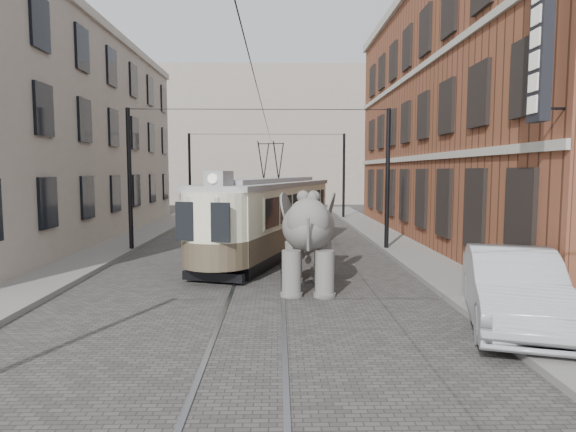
{
  "coord_description": "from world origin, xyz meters",
  "views": [
    {
      "loc": [
        0.61,
        -14.76,
        3.42
      ],
      "look_at": [
        0.88,
        -0.4,
        2.1
      ],
      "focal_mm": 30.83,
      "sensor_mm": 36.0,
      "label": 1
    }
  ],
  "objects": [
    {
      "name": "ground",
      "position": [
        0.0,
        0.0,
        0.0
      ],
      "size": [
        120.0,
        120.0,
        0.0
      ],
      "primitive_type": "plane",
      "color": "#494543"
    },
    {
      "name": "tram_rails",
      "position": [
        0.0,
        0.0,
        0.01
      ],
      "size": [
        1.54,
        80.0,
        0.02
      ],
      "primitive_type": null,
      "color": "slate",
      "rests_on": "ground"
    },
    {
      "name": "sidewalk_right",
      "position": [
        6.0,
        0.0,
        0.07
      ],
      "size": [
        2.0,
        60.0,
        0.15
      ],
      "primitive_type": "cube",
      "color": "slate",
      "rests_on": "ground"
    },
    {
      "name": "sidewalk_left",
      "position": [
        -6.5,
        0.0,
        0.07
      ],
      "size": [
        2.0,
        60.0,
        0.15
      ],
      "primitive_type": "cube",
      "color": "slate",
      "rests_on": "ground"
    },
    {
      "name": "brick_building",
      "position": [
        11.0,
        9.0,
        6.0
      ],
      "size": [
        8.0,
        26.0,
        12.0
      ],
      "primitive_type": "cube",
      "color": "brown",
      "rests_on": "ground"
    },
    {
      "name": "stucco_building",
      "position": [
        -11.0,
        10.0,
        5.0
      ],
      "size": [
        7.0,
        24.0,
        10.0
      ],
      "primitive_type": "cube",
      "color": "gray",
      "rests_on": "ground"
    },
    {
      "name": "distant_block",
      "position": [
        0.0,
        40.0,
        7.0
      ],
      "size": [
        28.0,
        10.0,
        14.0
      ],
      "primitive_type": "cube",
      "color": "gray",
      "rests_on": "ground"
    },
    {
      "name": "catenary",
      "position": [
        -0.2,
        5.0,
        3.0
      ],
      "size": [
        11.0,
        30.2,
        6.0
      ],
      "primitive_type": null,
      "color": "black",
      "rests_on": "ground"
    },
    {
      "name": "tram",
      "position": [
        0.31,
        5.34,
        2.28
      ],
      "size": [
        5.7,
        11.65,
        4.55
      ],
      "primitive_type": null,
      "rotation": [
        0.0,
        0.0,
        -0.31
      ],
      "color": "#ECE6BF",
      "rests_on": "ground"
    },
    {
      "name": "elephant",
      "position": [
        1.46,
        -0.68,
        1.41
      ],
      "size": [
        2.81,
        4.75,
        2.82
      ],
      "primitive_type": null,
      "rotation": [
        0.0,
        0.0,
        -0.06
      ],
      "color": "#5D5B56",
      "rests_on": "ground"
    },
    {
      "name": "parked_car",
      "position": [
        5.76,
        -4.18,
        0.85
      ],
      "size": [
        3.2,
        5.43,
        1.69
      ],
      "primitive_type": "imported",
      "rotation": [
        0.0,
        0.0,
        -0.29
      ],
      "color": "#A6A7AB",
      "rests_on": "ground"
    }
  ]
}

